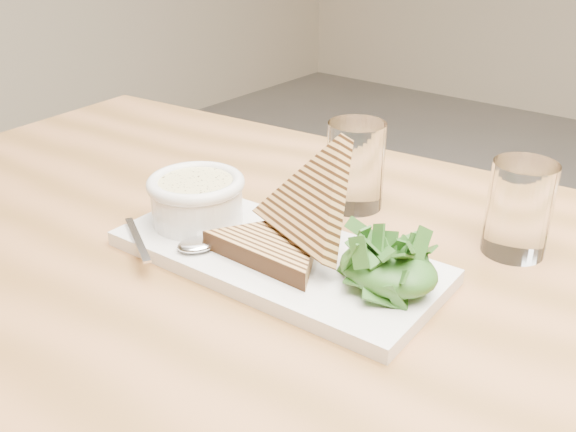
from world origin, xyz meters
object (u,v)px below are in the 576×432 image
Objects in this scene: platter at (277,257)px; soup_bowl at (197,205)px; glass_far at (519,209)px; table_top at (253,288)px; glass_near at (355,165)px.

soup_bowl is at bearing -178.33° from platter.
platter is 3.40× the size of glass_far.
platter is (0.01, 0.03, 0.03)m from table_top.
glass_near is at bearing 95.43° from platter.
glass_near is at bearing -177.31° from glass_far.
glass_near is at bearing 61.06° from soup_bowl.
soup_bowl is 0.21m from glass_near.
platter is at bearing -84.57° from glass_near.
glass_far is at bearing 31.80° from soup_bowl.
glass_far is at bearing 2.69° from glass_near.
table_top is 11.34× the size of glass_near.
glass_near is 0.21m from glass_far.
table_top is at bearing -87.77° from glass_near.
table_top is at bearing -13.76° from soup_bowl.
glass_near reaches higher than table_top.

